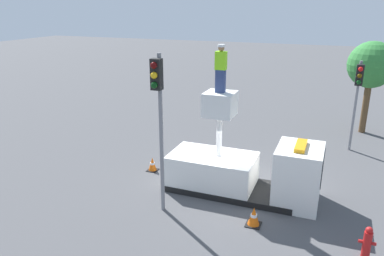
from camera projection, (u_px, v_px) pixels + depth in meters
name	position (u px, v px, depth m)	size (l,w,h in m)	color
ground_plane	(231.00, 191.00, 14.94)	(120.00, 120.00, 0.00)	#4C4C4F
bucket_truck	(244.00, 171.00, 14.48)	(5.83, 2.07, 3.99)	black
worker	(221.00, 69.00, 13.61)	(0.40, 0.26, 1.75)	navy
traffic_light_pole	(159.00, 104.00, 12.25)	(0.34, 0.57, 5.63)	gray
traffic_light_across	(358.00, 89.00, 18.04)	(0.34, 0.57, 4.54)	gray
fire_hydrant	(367.00, 243.00, 10.85)	(0.48, 0.24, 1.04)	red
traffic_cone_rear	(152.00, 164.00, 16.69)	(0.46, 0.46, 0.62)	black
traffic_cone_curbside	(254.00, 217.00, 12.55)	(0.51, 0.51, 0.66)	black
tree_left_bg	(371.00, 66.00, 20.62)	(2.58, 2.58, 5.21)	brown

